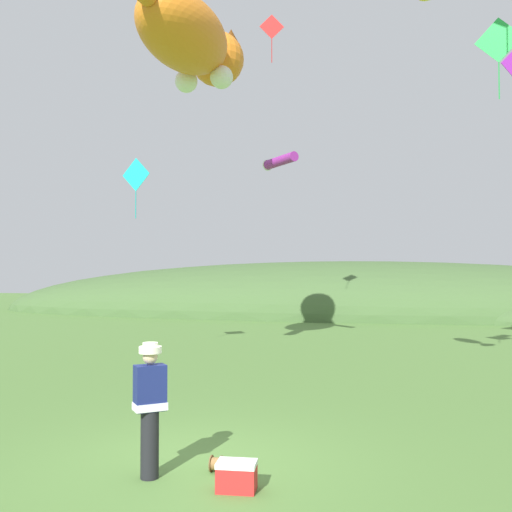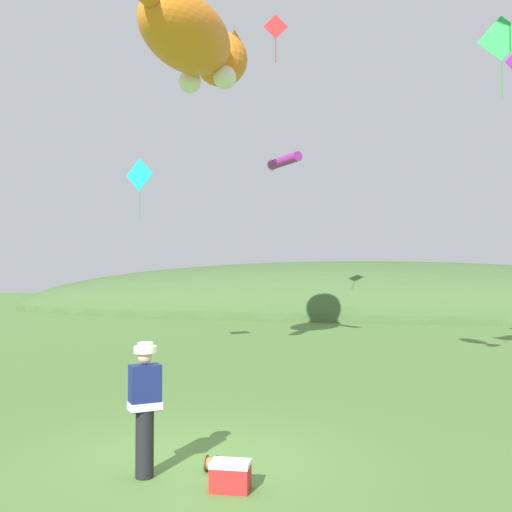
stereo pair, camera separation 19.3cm
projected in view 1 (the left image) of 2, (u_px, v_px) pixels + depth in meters
The scene contains 10 objects.
ground_plane at pixel (193, 465), 8.01m from camera, with size 120.00×120.00×0.00m, color #517A38.
distant_hill_ridge at pixel (371, 315), 36.48m from camera, with size 50.07×15.07×6.96m.
festival_attendant at pixel (150, 405), 7.51m from camera, with size 0.49×0.47×1.77m.
kite_spool at pixel (216, 464), 7.70m from camera, with size 0.15×0.22×0.22m.
picnic_cooler at pixel (237, 476), 7.05m from camera, with size 0.51×0.37×0.36m.
kite_giant_cat at pixel (192, 42), 17.99m from camera, with size 2.71×8.18×2.48m.
kite_tube_streamer at pixel (280, 161), 21.09m from camera, with size 1.59×1.70×0.44m.
kite_diamond_red at pixel (272, 27), 21.33m from camera, with size 0.89×0.27×1.82m.
kite_diamond_teal at pixel (136, 175), 18.79m from camera, with size 1.08×0.27×2.01m.
kite_diamond_green at pixel (499, 41), 13.84m from camera, with size 1.08×0.30×2.01m.
Camera 1 is at (2.67, -7.69, 2.69)m, focal length 40.00 mm.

